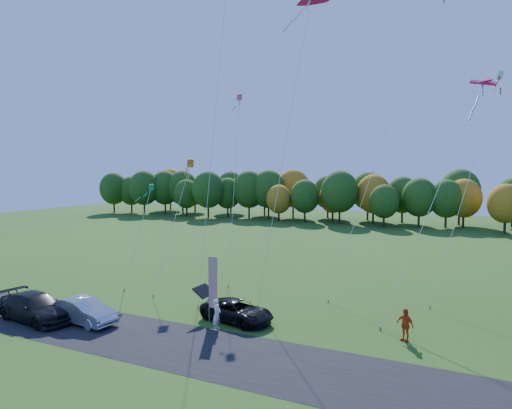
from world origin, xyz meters
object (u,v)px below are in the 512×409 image
at_px(black_suv, 237,311).
at_px(feather_flag, 212,282).
at_px(person_east, 405,325).
at_px(silver_sedan, 83,311).

distance_m(black_suv, feather_flag, 2.48).
bearing_deg(person_east, silver_sedan, -133.59).
xyz_separation_m(black_suv, person_east, (9.98, 1.24, 0.24)).
xyz_separation_m(person_east, feather_flag, (-11.24, -2.12, 1.70)).
xyz_separation_m(black_suv, silver_sedan, (-8.49, -4.43, 0.10)).
bearing_deg(feather_flag, silver_sedan, -153.84).
relative_size(black_suv, feather_flag, 1.14).
bearing_deg(person_east, black_suv, -143.57).
relative_size(silver_sedan, person_east, 2.58).
height_order(black_suv, person_east, person_east).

